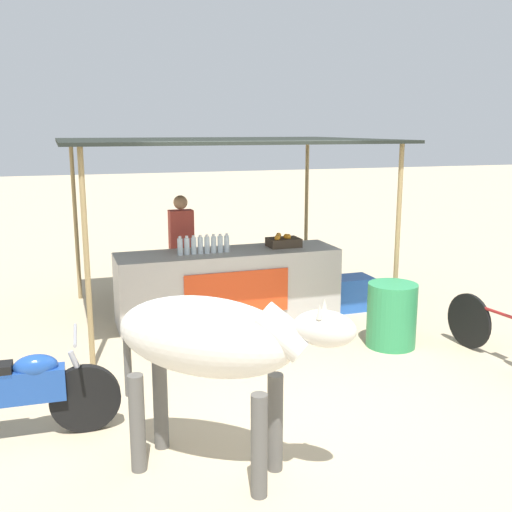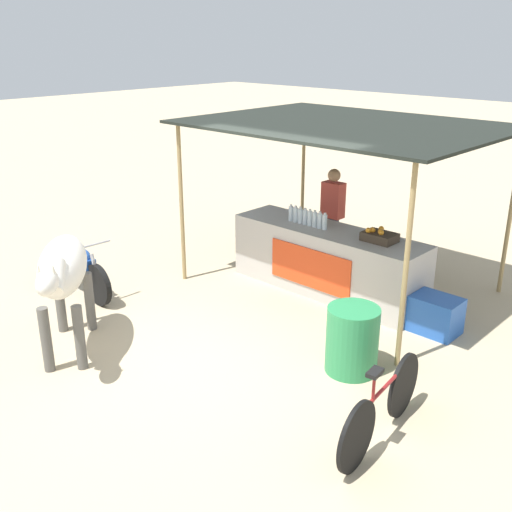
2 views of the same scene
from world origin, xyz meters
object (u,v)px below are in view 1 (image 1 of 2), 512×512
(stall_counter, at_px, (229,286))
(bicycle_leaning, at_px, (503,332))
(motorcycle_parked, at_px, (12,393))
(cooler_box, at_px, (350,293))
(fruit_crate, at_px, (283,242))
(cow, at_px, (213,344))
(water_barrel, at_px, (392,315))
(vendor_behind_counter, at_px, (182,251))

(stall_counter, distance_m, bicycle_leaning, 3.48)
(stall_counter, relative_size, motorcycle_parked, 1.67)
(bicycle_leaning, bearing_deg, cooler_box, 105.98)
(fruit_crate, height_order, cow, cow)
(fruit_crate, bearing_deg, water_barrel, -65.56)
(fruit_crate, distance_m, cooler_box, 1.28)
(fruit_crate, xyz_separation_m, bicycle_leaning, (1.66, -2.50, -0.68))
(cooler_box, height_order, cow, cow)
(stall_counter, bearing_deg, bicycle_leaning, -44.63)
(bicycle_leaning, bearing_deg, cow, -163.04)
(stall_counter, xyz_separation_m, fruit_crate, (0.81, 0.05, 0.55))
(vendor_behind_counter, xyz_separation_m, cooler_box, (2.29, -0.85, -0.61))
(fruit_crate, height_order, bicycle_leaning, fruit_crate)
(vendor_behind_counter, bearing_deg, stall_counter, -57.34)
(vendor_behind_counter, distance_m, bicycle_leaning, 4.39)
(motorcycle_parked, bearing_deg, bicycle_leaning, 1.26)
(water_barrel, bearing_deg, vendor_behind_counter, 130.98)
(cooler_box, xyz_separation_m, motorcycle_parked, (-4.42, -2.46, 0.19))
(fruit_crate, distance_m, motorcycle_parked, 4.35)
(cooler_box, height_order, motorcycle_parked, motorcycle_parked)
(vendor_behind_counter, distance_m, cooler_box, 2.52)
(fruit_crate, bearing_deg, cooler_box, -8.48)
(fruit_crate, xyz_separation_m, motorcycle_parked, (-3.42, -2.61, -0.60))
(vendor_behind_counter, height_order, water_barrel, vendor_behind_counter)
(fruit_crate, relative_size, bicycle_leaning, 0.27)
(motorcycle_parked, bearing_deg, fruit_crate, 37.31)
(stall_counter, xyz_separation_m, cow, (-1.14, -3.55, 0.55))
(cooler_box, bearing_deg, water_barrel, -98.99)
(cooler_box, distance_m, motorcycle_parked, 5.06)
(cow, relative_size, motorcycle_parked, 0.92)
(water_barrel, relative_size, cow, 0.47)
(fruit_crate, distance_m, cow, 4.10)
(vendor_behind_counter, bearing_deg, motorcycle_parked, -122.73)
(fruit_crate, relative_size, motorcycle_parked, 0.24)
(vendor_behind_counter, distance_m, water_barrel, 3.16)
(cooler_box, xyz_separation_m, water_barrel, (-0.24, -1.51, 0.15))
(cow, bearing_deg, cooler_box, 49.52)
(stall_counter, height_order, motorcycle_parked, stall_counter)
(cow, relative_size, bicycle_leaning, 1.00)
(cooler_box, bearing_deg, fruit_crate, 171.52)
(vendor_behind_counter, bearing_deg, water_barrel, -49.02)
(cow, height_order, bicycle_leaning, cow)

